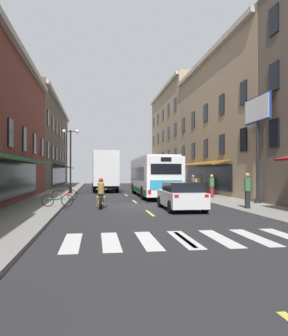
{
  "coord_description": "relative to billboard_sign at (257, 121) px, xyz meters",
  "views": [
    {
      "loc": [
        -2.64,
        -19.86,
        2.01
      ],
      "look_at": [
        0.87,
        4.53,
        2.29
      ],
      "focal_mm": 36.3,
      "sensor_mm": 36.0,
      "label": 1
    }
  ],
  "objects": [
    {
      "name": "pedestrian_rear",
      "position": [
        -0.47,
        9.88,
        -4.12
      ],
      "size": [
        0.36,
        0.36,
        1.63
      ],
      "rotation": [
        0.0,
        0.0,
        4.85
      ],
      "color": "navy",
      "rests_on": "sidewalk_right"
    },
    {
      "name": "bicycle_near",
      "position": [
        -11.7,
        3.72,
        -4.6
      ],
      "size": [
        1.7,
        0.48,
        0.91
      ],
      "color": "black",
      "rests_on": "sidewalk_left"
    },
    {
      "name": "crosswalk_near",
      "position": [
        -7.05,
        -9.4,
        -5.09
      ],
      "size": [
        7.1,
        2.8,
        0.01
      ],
      "color": "silver",
      "rests_on": "ground"
    },
    {
      "name": "bicycle_mid",
      "position": [
        -11.7,
        -0.52,
        -4.6
      ],
      "size": [
        1.7,
        0.48,
        0.91
      ],
      "color": "black",
      "rests_on": "sidewalk_left"
    },
    {
      "name": "sedan_mid",
      "position": [
        -5.21,
        -1.82,
        -4.35
      ],
      "size": [
        1.97,
        4.32,
        1.47
      ],
      "color": "silver",
      "rests_on": "ground"
    },
    {
      "name": "pedestrian_near",
      "position": [
        -1.51,
        8.38,
        -4.11
      ],
      "size": [
        0.52,
        0.37,
        1.61
      ],
      "rotation": [
        0.0,
        0.0,
        1.38
      ],
      "color": "#33663F",
      "rests_on": "sidewalk_right"
    },
    {
      "name": "transit_bus",
      "position": [
        -5.04,
        8.14,
        -3.43
      ],
      "size": [
        2.75,
        11.41,
        3.19
      ],
      "color": "silver",
      "rests_on": "ground"
    },
    {
      "name": "motorcycle_rider",
      "position": [
        -9.37,
        -0.31,
        -4.39
      ],
      "size": [
        0.62,
        2.07,
        1.66
      ],
      "color": "black",
      "rests_on": "ground"
    },
    {
      "name": "ground_plane",
      "position": [
        -7.05,
        0.6,
        -5.15
      ],
      "size": [
        34.8,
        80.0,
        0.1
      ],
      "primitive_type": "cube",
      "color": "#28282B"
    },
    {
      "name": "pedestrian_far",
      "position": [
        -1.32,
        4.41,
        -4.09
      ],
      "size": [
        0.36,
        0.36,
        1.69
      ],
      "rotation": [
        0.0,
        0.0,
        2.98
      ],
      "color": "maroon",
      "rests_on": "sidewalk_right"
    },
    {
      "name": "lane_centre_dashes",
      "position": [
        -7.05,
        0.35,
        -5.09
      ],
      "size": [
        0.14,
        73.9,
        0.01
      ],
      "color": "#DBCC4C",
      "rests_on": "ground"
    },
    {
      "name": "sedan_near",
      "position": [
        -9.02,
        25.4,
        -4.4
      ],
      "size": [
        1.96,
        4.35,
        1.35
      ],
      "color": "#144723",
      "rests_on": "ground"
    },
    {
      "name": "sidewalk_right",
      "position": [
        -1.15,
        0.6,
        -5.03
      ],
      "size": [
        3.0,
        80.0,
        0.14
      ],
      "primitive_type": "cube",
      "color": "gray",
      "rests_on": "ground"
    },
    {
      "name": "pedestrian_mid",
      "position": [
        -1.94,
        -2.75,
        -4.01
      ],
      "size": [
        0.36,
        0.36,
        1.82
      ],
      "rotation": [
        0.0,
        0.0,
        2.86
      ],
      "color": "black",
      "rests_on": "sidewalk_right"
    },
    {
      "name": "street_lamp_twin",
      "position": [
        -11.78,
        10.23,
        -1.92
      ],
      "size": [
        1.42,
        0.32,
        5.49
      ],
      "color": "black",
      "rests_on": "sidewalk_left"
    },
    {
      "name": "sidewalk_left",
      "position": [
        -12.95,
        0.6,
        -5.03
      ],
      "size": [
        3.0,
        80.0,
        0.14
      ],
      "primitive_type": "cube",
      "color": "gray",
      "rests_on": "ground"
    },
    {
      "name": "billboard_sign",
      "position": [
        0.0,
        0.0,
        0.0
      ],
      "size": [
        0.4,
        3.17,
        6.44
      ],
      "color": "black",
      "rests_on": "sidewalk_right"
    },
    {
      "name": "box_truck",
      "position": [
        -8.73,
        15.55,
        -3.02
      ],
      "size": [
        2.58,
        7.62,
        4.02
      ],
      "color": "black",
      "rests_on": "ground"
    }
  ]
}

